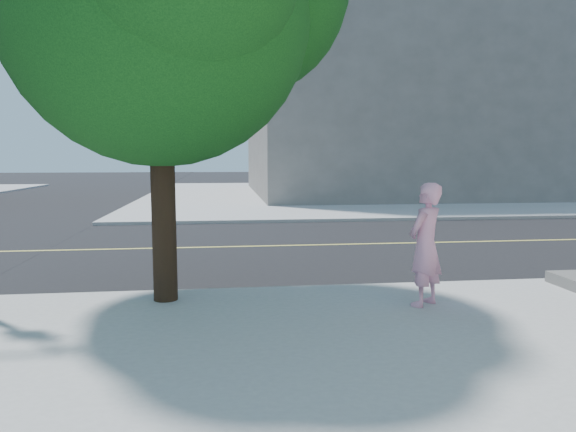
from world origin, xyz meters
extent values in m
plane|color=black|center=(0.00, 0.00, 0.00)|extent=(140.00, 140.00, 0.00)
cube|color=black|center=(0.00, 4.50, 0.01)|extent=(140.00, 9.00, 0.01)
cube|color=#A9A9A9|center=(13.50, 21.50, 0.06)|extent=(29.00, 25.00, 0.12)
cube|color=slate|center=(14.00, 22.00, 7.12)|extent=(18.00, 16.00, 14.00)
imported|color=#FA9EC0|center=(5.87, -1.31, 0.97)|extent=(0.74, 0.71, 1.71)
cylinder|color=black|center=(2.26, -0.57, 1.84)|extent=(0.34, 0.34, 3.44)
sphere|color=#155017|center=(2.26, -0.57, 4.14)|extent=(4.21, 4.21, 4.21)
camera|label=1|loc=(3.10, -8.20, 2.17)|focal=32.94mm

